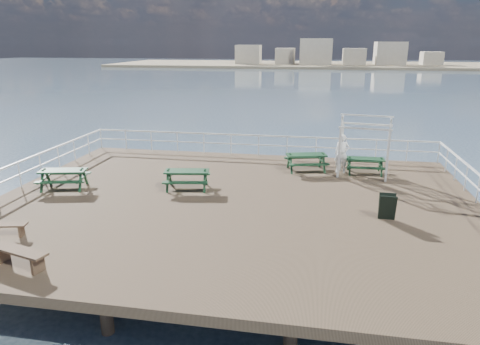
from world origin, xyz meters
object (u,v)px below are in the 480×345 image
picnic_table_c (365,162)px  flat_bench_near (3,227)px  picnic_table_a (63,175)px  person (342,154)px  flat_bench_far (19,254)px  trellis_arbor (364,149)px  picnic_table_d (187,175)px  picnic_table_b (306,159)px

picnic_table_c → flat_bench_near: 14.41m
picnic_table_a → person: size_ratio=1.18×
picnic_table_a → flat_bench_far: (2.42, -6.03, -0.18)m
flat_bench_near → flat_bench_far: 2.33m
picnic_table_a → picnic_table_c: (12.20, 4.25, -0.05)m
flat_bench_near → flat_bench_far: (1.71, -1.58, 0.08)m
flat_bench_near → person: 13.58m
picnic_table_c → flat_bench_near: size_ratio=1.16×
flat_bench_near → trellis_arbor: bearing=23.2°
picnic_table_d → person: size_ratio=1.12×
picnic_table_c → trellis_arbor: bearing=-110.5°
flat_bench_far → trellis_arbor: size_ratio=0.67×
picnic_table_a → flat_bench_near: bearing=-93.2°
picnic_table_c → picnic_table_b: bearing=179.4°
picnic_table_b → person: 1.61m
trellis_arbor → picnic_table_a: bearing=-153.9°
picnic_table_b → person: person is taller
picnic_table_c → trellis_arbor: (-0.15, -0.41, 0.69)m
flat_bench_near → picnic_table_a: bearing=86.1°
picnic_table_d → flat_bench_far: 7.30m
picnic_table_d → flat_bench_far: size_ratio=1.09×
picnic_table_a → trellis_arbor: trellis_arbor is taller
flat_bench_far → trellis_arbor: bearing=60.6°
picnic_table_b → trellis_arbor: (2.47, -0.40, 0.64)m
picnic_table_b → picnic_table_c: picnic_table_b is taller
picnic_table_b → trellis_arbor: size_ratio=0.78×
picnic_table_c → flat_bench_far: size_ratio=0.92×
picnic_table_a → picnic_table_c: 12.92m
picnic_table_b → picnic_table_d: 5.77m
picnic_table_a → picnic_table_b: size_ratio=0.98×
flat_bench_near → person: bearing=26.6°
picnic_table_b → person: (1.58, -0.03, 0.32)m
picnic_table_c → trellis_arbor: trellis_arbor is taller
picnic_table_b → picnic_table_c: (2.62, 0.02, -0.05)m
picnic_table_b → picnic_table_d: (-4.66, -3.41, -0.01)m
picnic_table_d → flat_bench_near: 6.76m
flat_bench_near → trellis_arbor: (11.34, 8.29, 0.91)m
flat_bench_near → picnic_table_c: bearing=24.1°
flat_bench_far → picnic_table_d: bearing=84.9°
picnic_table_c → picnic_table_d: size_ratio=0.85×
picnic_table_a → picnic_table_d: picnic_table_a is taller
flat_bench_far → person: person is taller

